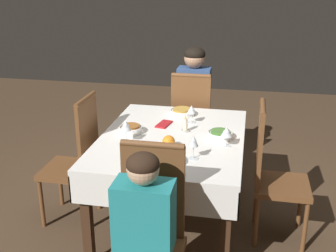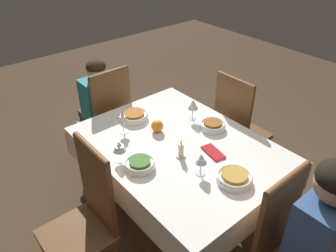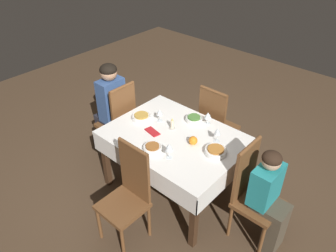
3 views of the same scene
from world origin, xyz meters
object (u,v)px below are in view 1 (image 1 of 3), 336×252
(bowl_east, at_px, (166,159))
(wine_glass_south, at_px, (126,126))
(person_adult_denim, at_px, (194,101))
(wine_glass_west, at_px, (191,110))
(wine_glass_east, at_px, (193,142))
(chair_east, at_px, (149,230))
(candle_centerpiece, at_px, (185,126))
(bowl_west, at_px, (182,112))
(chair_west, at_px, (192,122))
(person_child_teal, at_px, (142,243))
(napkin_red_folded, at_px, (164,124))
(chair_north, at_px, (272,170))
(chair_south, at_px, (77,157))
(bowl_north, at_px, (220,134))
(bowl_south, at_px, (131,129))
(wine_glass_north, at_px, (227,132))
(dining_table, at_px, (172,147))
(orange_fruit, at_px, (169,142))

(bowl_east, relative_size, wine_glass_south, 1.32)
(person_adult_denim, xyz_separation_m, wine_glass_west, (0.74, 0.08, 0.15))
(wine_glass_east, bearing_deg, chair_east, -17.23)
(wine_glass_east, xyz_separation_m, candle_centerpiece, (-0.46, -0.12, -0.07))
(bowl_west, xyz_separation_m, wine_glass_south, (0.65, -0.28, 0.09))
(chair_west, distance_m, person_child_teal, 1.92)
(chair_east, height_order, wine_glass_south, chair_east)
(candle_centerpiece, xyz_separation_m, napkin_red_folded, (-0.11, -0.18, -0.04))
(chair_north, relative_size, chair_south, 1.00)
(chair_east, bearing_deg, bowl_west, 91.93)
(person_child_teal, bearing_deg, bowl_west, 91.72)
(bowl_north, distance_m, candle_centerpiece, 0.27)
(bowl_north, bearing_deg, chair_east, -18.24)
(chair_east, relative_size, napkin_red_folded, 5.53)
(person_child_teal, relative_size, napkin_red_folded, 5.66)
(bowl_south, bearing_deg, wine_glass_north, 80.06)
(person_child_teal, distance_m, bowl_west, 1.52)
(bowl_south, bearing_deg, dining_table, 88.42)
(person_adult_denim, bearing_deg, bowl_west, 87.58)
(wine_glass_west, bearing_deg, person_child_teal, -2.32)
(candle_centerpiece, distance_m, orange_fruit, 0.33)
(orange_fruit, bearing_deg, person_adult_denim, 179.85)
(chair_west, relative_size, napkin_red_folded, 5.53)
(bowl_north, bearing_deg, chair_north, 83.99)
(person_adult_denim, height_order, bowl_north, person_adult_denim)
(chair_west, distance_m, bowl_south, 0.96)
(wine_glass_north, bearing_deg, dining_table, -106.35)
(chair_south, xyz_separation_m, wine_glass_south, (0.11, 0.42, 0.32))
(bowl_north, distance_m, orange_fruit, 0.40)
(bowl_west, bearing_deg, chair_south, -52.75)
(chair_south, bearing_deg, chair_west, 142.49)
(bowl_east, xyz_separation_m, candle_centerpiece, (-0.56, 0.03, 0.01))
(person_adult_denim, distance_m, bowl_south, 1.08)
(orange_fruit, bearing_deg, wine_glass_north, 105.46)
(bowl_north, xyz_separation_m, wine_glass_north, (0.14, 0.05, 0.07))
(chair_west, height_order, wine_glass_north, chair_west)
(bowl_west, relative_size, bowl_south, 1.16)
(chair_south, xyz_separation_m, wine_glass_west, (-0.36, 0.80, 0.30))
(candle_centerpiece, bearing_deg, chair_north, 79.53)
(dining_table, relative_size, chair_north, 1.35)
(person_child_teal, bearing_deg, wine_glass_west, 87.68)
(bowl_north, bearing_deg, person_adult_denim, -162.41)
(person_adult_denim, height_order, wine_glass_south, person_adult_denim)
(wine_glass_east, xyz_separation_m, bowl_south, (-0.37, -0.51, -0.09))
(wine_glass_east, bearing_deg, chair_north, 124.13)
(chair_south, distance_m, bowl_south, 0.47)
(person_adult_denim, bearing_deg, dining_table, 89.03)
(chair_east, height_order, bowl_north, chair_east)
(person_child_teal, distance_m, wine_glass_north, 1.03)
(chair_east, bearing_deg, bowl_east, 88.92)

